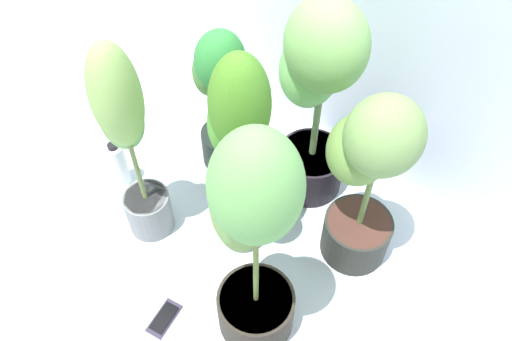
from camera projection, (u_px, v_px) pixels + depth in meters
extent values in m
plane|color=silver|center=(216.00, 257.00, 1.98)|extent=(8.00, 8.00, 0.00)
cylinder|color=black|center=(310.00, 168.00, 2.14)|extent=(0.28, 0.28, 0.20)
cylinder|color=#433224|center=(312.00, 153.00, 2.07)|extent=(0.26, 0.26, 0.02)
cylinder|color=#5A7442|center=(319.00, 97.00, 1.83)|extent=(0.03, 0.03, 0.60)
ellipsoid|color=#78AE5D|center=(326.00, 45.00, 1.65)|extent=(0.32, 0.29, 0.35)
ellipsoid|color=#74B860|center=(310.00, 69.00, 1.82)|extent=(0.29, 0.31, 0.31)
cylinder|color=#272722|center=(356.00, 235.00, 1.93)|extent=(0.26, 0.26, 0.19)
cylinder|color=#462921|center=(359.00, 223.00, 1.87)|extent=(0.24, 0.24, 0.02)
cylinder|color=olive|center=(372.00, 178.00, 1.66)|extent=(0.02, 0.02, 0.52)
ellipsoid|color=#719452|center=(384.00, 136.00, 1.50)|extent=(0.31, 0.32, 0.28)
ellipsoid|color=olive|center=(359.00, 150.00, 1.65)|extent=(0.30, 0.31, 0.25)
cylinder|color=slate|center=(149.00, 211.00, 2.01)|extent=(0.18, 0.18, 0.19)
cylinder|color=#40341F|center=(145.00, 198.00, 1.94)|extent=(0.17, 0.17, 0.02)
cylinder|color=olive|center=(130.00, 146.00, 1.71)|extent=(0.02, 0.02, 0.59)
ellipsoid|color=#8AB15B|center=(116.00, 97.00, 1.53)|extent=(0.19, 0.21, 0.41)
ellipsoid|color=#73A95C|center=(121.00, 119.00, 1.69)|extent=(0.19, 0.19, 0.26)
cylinder|color=#2A241D|center=(256.00, 309.00, 1.75)|extent=(0.27, 0.27, 0.18)
cylinder|color=#443617|center=(256.00, 299.00, 1.69)|extent=(0.25, 0.25, 0.02)
cylinder|color=olive|center=(256.00, 245.00, 1.41)|extent=(0.02, 0.02, 0.69)
ellipsoid|color=#66A455|center=(256.00, 188.00, 1.21)|extent=(0.32, 0.32, 0.37)
ellipsoid|color=#6F954B|center=(239.00, 207.00, 1.39)|extent=(0.24, 0.22, 0.38)
cylinder|color=black|center=(226.00, 146.00, 2.24)|extent=(0.21, 0.21, 0.17)
cylinder|color=#463420|center=(225.00, 133.00, 2.18)|extent=(0.19, 0.19, 0.02)
cylinder|color=#5B7143|center=(222.00, 94.00, 2.00)|extent=(0.02, 0.02, 0.44)
ellipsoid|color=#2F8038|center=(220.00, 61.00, 1.87)|extent=(0.23, 0.24, 0.26)
ellipsoid|color=#457632|center=(210.00, 72.00, 2.01)|extent=(0.15, 0.17, 0.23)
cylinder|color=slate|center=(243.00, 220.00, 1.98)|extent=(0.19, 0.19, 0.18)
cylinder|color=#40351E|center=(242.00, 207.00, 1.92)|extent=(0.18, 0.18, 0.02)
cylinder|color=olive|center=(240.00, 154.00, 1.68)|extent=(0.02, 0.02, 0.60)
ellipsoid|color=#457D23|center=(239.00, 104.00, 1.50)|extent=(0.21, 0.22, 0.38)
ellipsoid|color=#4E9532|center=(229.00, 125.00, 1.66)|extent=(0.20, 0.20, 0.29)
ellipsoid|color=#4C9324|center=(254.00, 161.00, 1.60)|extent=(0.17, 0.17, 0.30)
ellipsoid|color=#468629|center=(231.00, 176.00, 1.70)|extent=(0.18, 0.17, 0.25)
cube|color=#332D42|center=(164.00, 318.00, 1.82)|extent=(0.11, 0.16, 0.01)
cube|color=black|center=(164.00, 318.00, 1.81)|extent=(0.09, 0.13, 0.00)
cylinder|color=white|center=(119.00, 165.00, 2.14)|extent=(0.08, 0.08, 0.22)
cylinder|color=black|center=(112.00, 146.00, 2.05)|extent=(0.04, 0.04, 0.02)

